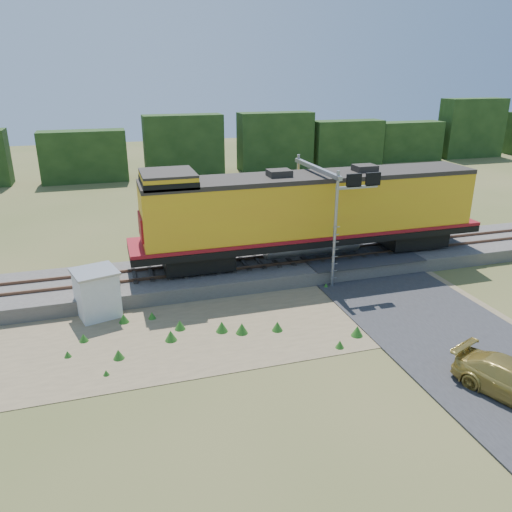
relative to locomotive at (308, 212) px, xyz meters
name	(u,v)px	position (x,y,z in m)	size (l,w,h in m)	color
ground	(279,323)	(-3.86, -6.00, -3.67)	(140.00, 140.00, 0.00)	#475123
ballast	(245,271)	(-3.86, 0.00, -3.27)	(70.00, 5.00, 0.80)	slate
rails	(245,263)	(-3.86, 0.00, -2.79)	(70.00, 1.54, 0.16)	brown
dirt_shoulder	(236,324)	(-5.86, -5.50, -3.66)	(26.00, 8.00, 0.03)	#8C7754
road	(398,297)	(3.14, -5.26, -3.59)	(7.00, 66.00, 0.86)	#38383A
tree_line_north	(169,149)	(-3.86, 32.00, -0.60)	(130.00, 3.00, 6.50)	black
weed_clumps	(207,332)	(-7.36, -5.90, -3.67)	(15.00, 6.20, 0.56)	#2A681D
locomotive	(308,212)	(0.00, 0.00, 0.00)	(21.32, 3.25, 5.50)	black
shed	(97,293)	(-12.10, -2.62, -2.47)	(2.48, 2.48, 2.39)	silver
signal_gantry	(325,192)	(0.75, -0.65, 1.27)	(2.60, 6.20, 6.55)	gray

